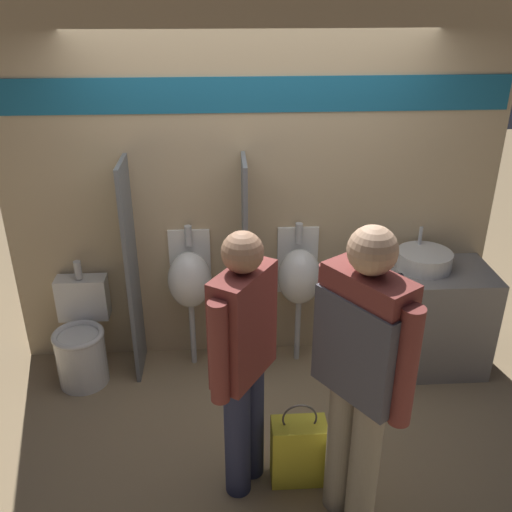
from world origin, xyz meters
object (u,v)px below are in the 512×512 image
at_px(urinal_far, 299,276).
at_px(shopping_bag, 298,451).
at_px(toilet, 82,341).
at_px(person_with_lanyard, 244,357).
at_px(sink_basin, 424,260).
at_px(cell_phone, 400,278).
at_px(person_in_vest, 361,365).
at_px(urinal_near_counter, 190,279).

bearing_deg(urinal_far, shopping_bag, -96.82).
height_order(urinal_far, toilet, urinal_far).
height_order(urinal_far, shopping_bag, urinal_far).
height_order(toilet, person_with_lanyard, person_with_lanyard).
bearing_deg(toilet, urinal_far, 4.86).
height_order(sink_basin, urinal_far, urinal_far).
distance_m(sink_basin, person_with_lanyard, 1.82).
distance_m(cell_phone, person_with_lanyard, 1.54).
height_order(person_in_vest, shopping_bag, person_in_vest).
xyz_separation_m(cell_phone, person_with_lanyard, (-1.17, -1.00, 0.08)).
distance_m(toilet, person_with_lanyard, 1.73).
relative_size(person_with_lanyard, shopping_bag, 2.89).
height_order(urinal_near_counter, person_with_lanyard, person_with_lanyard).
distance_m(urinal_near_counter, urinal_far, 0.83).
xyz_separation_m(urinal_far, person_in_vest, (0.11, -1.52, 0.29)).
bearing_deg(person_in_vest, person_with_lanyard, 30.36).
distance_m(person_in_vest, shopping_bag, 0.90).
relative_size(urinal_near_counter, urinal_far, 1.00).
relative_size(sink_basin, toilet, 0.45).
relative_size(cell_phone, urinal_near_counter, 0.12).
xyz_separation_m(urinal_near_counter, urinal_far, (0.83, 0.00, 0.00)).
bearing_deg(shopping_bag, urinal_near_counter, 118.62).
xyz_separation_m(cell_phone, urinal_near_counter, (-1.53, 0.24, -0.09)).
relative_size(cell_phone, person_in_vest, 0.08).
bearing_deg(urinal_far, urinal_near_counter, 180.00).
bearing_deg(shopping_bag, person_in_vest, -45.99).
xyz_separation_m(cell_phone, shopping_bag, (-0.85, -1.01, -0.62)).
relative_size(sink_basin, cell_phone, 2.91).
bearing_deg(person_in_vest, sink_basin, -63.97).
bearing_deg(urinal_far, toilet, -175.14).
relative_size(person_in_vest, shopping_bag, 3.12).
relative_size(sink_basin, urinal_far, 0.36).
bearing_deg(cell_phone, shopping_bag, -130.13).
bearing_deg(person_with_lanyard, person_in_vest, -82.30).
xyz_separation_m(sink_basin, urinal_far, (-0.93, 0.07, -0.15)).
xyz_separation_m(sink_basin, shopping_bag, (-1.08, -1.18, -0.68)).
bearing_deg(person_with_lanyard, urinal_near_counter, 48.99).
xyz_separation_m(toilet, person_in_vest, (1.77, -1.37, 0.73)).
bearing_deg(urinal_near_counter, shopping_bag, -61.38).
xyz_separation_m(urinal_near_counter, person_in_vest, (0.94, -1.52, 0.29)).
relative_size(cell_phone, person_with_lanyard, 0.08).
bearing_deg(urinal_far, person_in_vest, -85.94).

